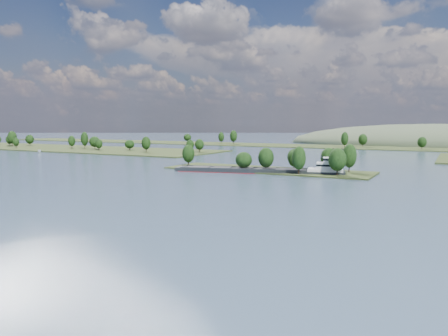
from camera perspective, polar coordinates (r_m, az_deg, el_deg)
The scene contains 7 objects.
ground at distance 158.67m, azimuth -2.78°, elevation -2.43°, with size 1800.00×1800.00×0.00m, color #344959.
tree_island at distance 208.42m, azimuth 7.31°, elevation 0.60°, with size 100.00×30.22×14.16m.
left_bank at distance 414.30m, azimuth -20.17°, elevation 2.52°, with size 300.00×80.00×15.97m.
back_shoreline at distance 421.31m, azimuth 18.31°, elevation 2.61°, with size 900.00×60.00×15.75m.
hill_west at distance 515.45m, azimuth 25.90°, elevation 2.78°, with size 320.00×160.00×44.00m, color #3A4630.
cargo_barge at distance 201.64m, azimuth 6.01°, elevation -0.28°, with size 78.58×27.51×10.63m.
motorboat at distance 363.02m, azimuth -22.95°, elevation 2.03°, with size 2.46×6.53×2.52m, color silver.
Camera 1 is at (80.94, -14.50, 23.07)m, focal length 35.00 mm.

